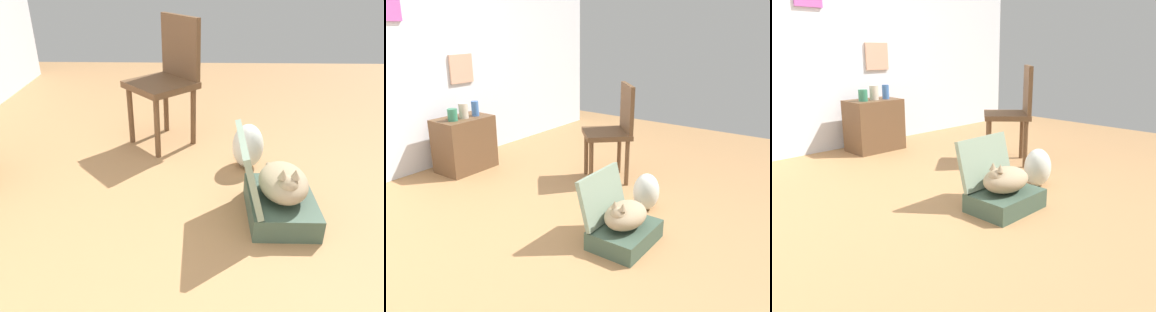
{
  "view_description": "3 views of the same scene",
  "coord_description": "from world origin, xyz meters",
  "views": [
    {
      "loc": [
        -1.73,
        0.1,
        1.41
      ],
      "look_at": [
        0.14,
        0.14,
        0.42
      ],
      "focal_mm": 36.06,
      "sensor_mm": 36.0,
      "label": 1
    },
    {
      "loc": [
        -2.1,
        -1.61,
        1.56
      ],
      "look_at": [
        0.35,
        0.17,
        0.53
      ],
      "focal_mm": 36.52,
      "sensor_mm": 36.0,
      "label": 2
    },
    {
      "loc": [
        -1.98,
        -2.09,
        1.15
      ],
      "look_at": [
        0.37,
        0.23,
        0.26
      ],
      "focal_mm": 36.93,
      "sensor_mm": 36.0,
      "label": 3
    }
  ],
  "objects": [
    {
      "name": "side_table",
      "position": [
        0.52,
        1.85,
        0.3
      ],
      "size": [
        0.6,
        0.4,
        0.59
      ],
      "primitive_type": "cube",
      "color": "brown",
      "rests_on": "ground"
    },
    {
      "name": "ground_plane",
      "position": [
        0.0,
        0.0,
        0.0
      ],
      "size": [
        7.68,
        7.68,
        0.0
      ],
      "primitive_type": "plane",
      "color": "#9E7247",
      "rests_on": "ground"
    },
    {
      "name": "wall_back",
      "position": [
        0.0,
        2.26,
        1.3
      ],
      "size": [
        6.4,
        0.15,
        2.6
      ],
      "color": "silver",
      "rests_on": "ground"
    },
    {
      "name": "chair",
      "position": [
        1.23,
        0.36,
        0.55
      ],
      "size": [
        0.64,
        0.64,
        1.0
      ],
      "rotation": [
        0.0,
        0.0,
        -2.4
      ],
      "color": "brown",
      "rests_on": "ground"
    },
    {
      "name": "vase_short",
      "position": [
        0.67,
        1.81,
        0.67
      ],
      "size": [
        0.08,
        0.08,
        0.16
      ],
      "primitive_type": "cylinder",
      "color": "#38609E",
      "rests_on": "side_table"
    },
    {
      "name": "vase_tall",
      "position": [
        0.37,
        1.81,
        0.66
      ],
      "size": [
        0.1,
        0.1,
        0.13
      ],
      "primitive_type": "cylinder",
      "color": "#2D7051",
      "rests_on": "side_table"
    },
    {
      "name": "suitcase_lid",
      "position": [
        0.18,
        -0.18,
        0.33
      ],
      "size": [
        0.52,
        0.14,
        0.38
      ],
      "primitive_type": "cube",
      "rotation": [
        1.3,
        0.0,
        0.0
      ],
      "color": "gray",
      "rests_on": "suitcase_base"
    },
    {
      "name": "suitcase_base",
      "position": [
        0.18,
        -0.38,
        0.07
      ],
      "size": [
        0.52,
        0.38,
        0.14
      ],
      "primitive_type": "cube",
      "color": "#384C3D",
      "rests_on": "ground"
    },
    {
      "name": "plastic_bag_white",
      "position": [
        0.79,
        -0.25,
        0.17
      ],
      "size": [
        0.24,
        0.22,
        0.33
      ],
      "primitive_type": "ellipsoid",
      "color": "silver",
      "rests_on": "ground"
    },
    {
      "name": "cat",
      "position": [
        0.17,
        -0.38,
        0.24
      ],
      "size": [
        0.47,
        0.28,
        0.24
      ],
      "color": "#998466",
      "rests_on": "suitcase_base"
    },
    {
      "name": "vase_round",
      "position": [
        0.52,
        1.82,
        0.67
      ],
      "size": [
        0.1,
        0.1,
        0.16
      ],
      "primitive_type": "cylinder",
      "color": "#B7AD99",
      "rests_on": "side_table"
    }
  ]
}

